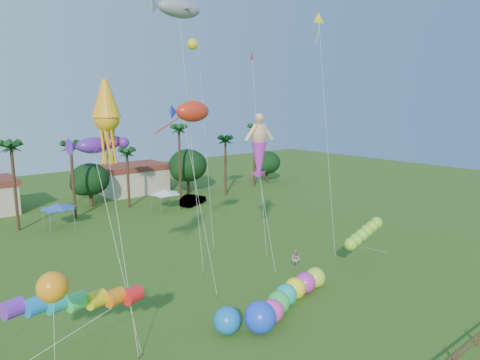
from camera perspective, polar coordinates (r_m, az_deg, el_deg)
ground at (r=29.92m, az=13.13°, el=-20.03°), size 160.00×160.00×0.00m
tree_line at (r=64.97m, az=-16.97°, el=0.44°), size 69.46×8.91×11.00m
buildings_row at (r=68.85m, az=-23.93°, el=-1.39°), size 35.00×7.00×4.00m
tent_row at (r=55.05m, az=-22.95°, el=-3.30°), size 31.00×4.00×0.60m
car_b at (r=63.31m, az=-6.33°, el=-2.62°), size 5.19×3.56×1.62m
spectator_b at (r=39.64m, az=7.45°, el=-10.53°), size 1.03×1.11×1.83m
caterpillar_inflatable at (r=32.56m, az=6.06°, el=-15.37°), size 10.34×4.44×2.12m
blue_ball at (r=29.47m, az=-1.74°, el=-18.20°), size 1.82×1.82×1.82m
rainbow_tube at (r=26.84m, az=-17.78°, el=-15.49°), size 9.73×2.55×4.03m
green_worm at (r=39.13m, az=14.55°, el=-8.28°), size 10.51×1.37×3.38m
orange_ball_kite at (r=23.42m, az=-23.73°, el=-12.94°), size 1.83×1.83×6.86m
merman_kite at (r=38.90m, az=2.55°, el=3.98°), size 2.74×4.38×13.49m
fish_kite at (r=37.15m, az=-6.32°, el=9.06°), size 4.97×7.65×15.18m
shark_kite at (r=42.32m, az=-8.10°, el=21.67°), size 6.08×7.62×24.38m
squid_kite at (r=27.64m, az=-17.34°, el=7.78°), size 2.25×5.20×16.45m
lobster_kite at (r=28.45m, az=-18.94°, el=4.39°), size 4.22×6.50×13.04m
delta_kite_red at (r=43.62m, az=1.63°, el=15.40°), size 2.11×4.56×19.87m
delta_kite_yellow at (r=44.39m, az=10.49°, el=19.87°), size 1.79×4.32×23.47m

